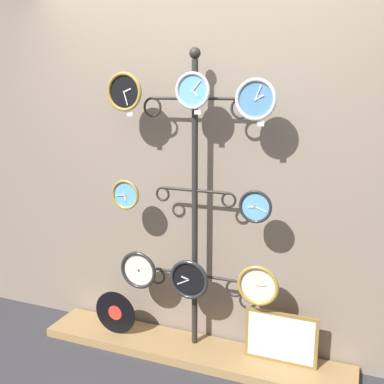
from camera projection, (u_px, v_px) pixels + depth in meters
The scene contains 17 objects.
ground_plane at pixel (171, 384), 2.83m from camera, with size 12.00×12.00×0.00m, color #333338.
shop_wall at pixel (203, 152), 3.04m from camera, with size 4.40×0.04×2.80m.
low_shelf at pixel (191, 350), 3.14m from camera, with size 2.20×0.36×0.06m.
display_stand at pixel (195, 254), 3.04m from camera, with size 0.73×0.40×2.07m.
clock_top_left at pixel (124, 92), 2.88m from camera, with size 0.25×0.04×0.25m.
clock_top_center at pixel (193, 91), 2.73m from camera, with size 0.23×0.04×0.23m.
clock_top_right at pixel (256, 99), 2.58m from camera, with size 0.25×0.04×0.25m.
clock_middle_left at pixel (126, 195), 3.04m from camera, with size 0.21×0.04×0.21m.
clock_middle_right at pixel (256, 206), 2.70m from camera, with size 0.21×0.04×0.21m.
clock_bottom_left at pixel (139, 270), 3.13m from camera, with size 0.27×0.04×0.27m.
clock_bottom_center at pixel (190, 279), 2.98m from camera, with size 0.27×0.04×0.27m.
clock_bottom_right at pixel (258, 285), 2.82m from camera, with size 0.27×0.04×0.27m.
vinyl_record at pixel (115, 313), 3.28m from camera, with size 0.32×0.01×0.32m.
picture_frame at pixel (281, 338), 2.91m from camera, with size 0.47×0.02×0.35m.
price_tag_upper at pixel (130, 114), 2.90m from camera, with size 0.04×0.00×0.03m.
price_tag_mid at pixel (197, 112), 2.75m from camera, with size 0.04×0.00×0.03m.
price_tag_lower at pixel (261, 124), 2.60m from camera, with size 0.04×0.00×0.03m.
Camera 1 is at (1.04, -2.27, 1.80)m, focal length 42.00 mm.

